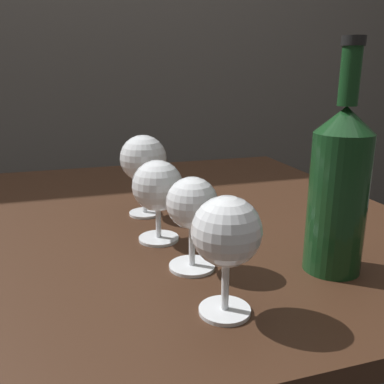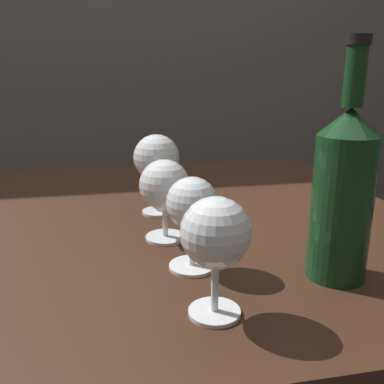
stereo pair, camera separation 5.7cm
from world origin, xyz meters
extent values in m
cube|color=#59544F|center=(0.00, 1.20, 1.30)|extent=(5.00, 0.08, 2.60)
cube|color=#382114|center=(0.00, 0.00, 0.74)|extent=(1.14, 0.95, 0.03)
cylinder|color=#382114|center=(0.51, 0.42, 0.36)|extent=(0.06, 0.06, 0.73)
cylinder|color=white|center=(0.10, -0.35, 0.76)|extent=(0.06, 0.06, 0.00)
cylinder|color=white|center=(0.10, -0.35, 0.80)|extent=(0.01, 0.01, 0.07)
sphere|color=white|center=(0.10, -0.35, 0.86)|extent=(0.08, 0.08, 0.08)
ellipsoid|color=pink|center=(0.10, -0.35, 0.86)|extent=(0.07, 0.07, 0.03)
cylinder|color=white|center=(0.09, -0.23, 0.76)|extent=(0.07, 0.07, 0.00)
cylinder|color=white|center=(0.09, -0.23, 0.80)|extent=(0.01, 0.01, 0.07)
sphere|color=white|center=(0.09, -0.23, 0.85)|extent=(0.07, 0.07, 0.07)
ellipsoid|color=#EACC66|center=(0.09, -0.23, 0.85)|extent=(0.06, 0.06, 0.03)
cylinder|color=white|center=(0.07, -0.12, 0.76)|extent=(0.07, 0.07, 0.00)
cylinder|color=white|center=(0.07, -0.12, 0.79)|extent=(0.01, 0.01, 0.06)
sphere|color=white|center=(0.07, -0.12, 0.85)|extent=(0.08, 0.08, 0.08)
ellipsoid|color=maroon|center=(0.07, -0.12, 0.85)|extent=(0.07, 0.07, 0.03)
cylinder|color=white|center=(0.07, 0.02, 0.76)|extent=(0.06, 0.06, 0.00)
cylinder|color=white|center=(0.07, 0.02, 0.80)|extent=(0.01, 0.01, 0.08)
sphere|color=white|center=(0.07, 0.02, 0.87)|extent=(0.09, 0.09, 0.09)
ellipsoid|color=gold|center=(0.07, 0.02, 0.87)|extent=(0.08, 0.08, 0.04)
cylinder|color=#143819|center=(0.28, -0.29, 0.85)|extent=(0.08, 0.08, 0.20)
cone|color=#143819|center=(0.28, -0.29, 0.97)|extent=(0.08, 0.08, 0.03)
cylinder|color=#143819|center=(0.28, -0.29, 1.02)|extent=(0.03, 0.03, 0.07)
cylinder|color=black|center=(0.28, -0.29, 1.07)|extent=(0.03, 0.03, 0.01)
camera|label=1|loc=(-0.07, -0.75, 1.03)|focal=38.96mm
camera|label=2|loc=(-0.01, -0.77, 1.03)|focal=38.96mm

